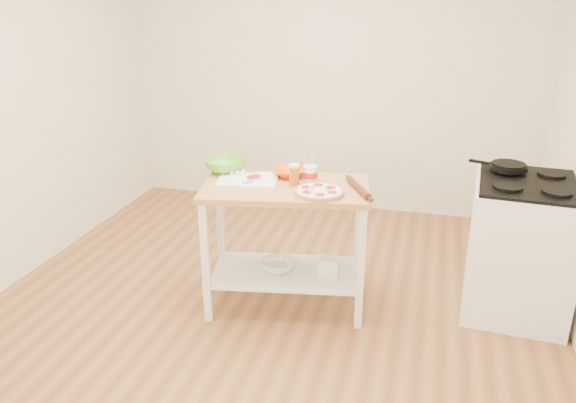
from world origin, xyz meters
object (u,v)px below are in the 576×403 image
at_px(pizza, 319,191).
at_px(yogurt_tub, 310,175).
at_px(orange_bowl, 290,172).
at_px(rolling_pin, 358,188).
at_px(knife, 232,171).
at_px(green_bowl, 225,165).
at_px(shelf_bin, 328,266).
at_px(skillet, 507,167).
at_px(beer_pint, 294,175).
at_px(gas_stove, 520,246).
at_px(cutting_board, 248,179).
at_px(spatula, 251,181).
at_px(prep_island, 286,221).
at_px(shelf_glass_bowl, 278,266).

height_order(pizza, yogurt_tub, yogurt_tub).
bearing_deg(orange_bowl, rolling_pin, -19.26).
distance_m(knife, yogurt_tub, 0.59).
bearing_deg(green_bowl, shelf_bin, -10.84).
relative_size(skillet, yogurt_tub, 1.87).
bearing_deg(yogurt_tub, pizza, -62.30).
relative_size(beer_pint, rolling_pin, 0.40).
bearing_deg(orange_bowl, green_bowl, -178.36).
height_order(gas_stove, green_bowl, gas_stove).
relative_size(cutting_board, green_bowl, 1.51).
bearing_deg(cutting_board, spatula, -61.29).
distance_m(cutting_board, spatula, 0.06).
distance_m(orange_bowl, shelf_bin, 0.70).
distance_m(orange_bowl, rolling_pin, 0.53).
xyz_separation_m(knife, beer_pint, (0.49, -0.14, 0.06)).
relative_size(gas_stove, spatula, 7.54).
relative_size(prep_island, knife, 4.41).
bearing_deg(yogurt_tub, orange_bowl, 148.79).
bearing_deg(rolling_pin, cutting_board, 178.40).
distance_m(spatula, knife, 0.26).
xyz_separation_m(knife, rolling_pin, (0.92, -0.14, 0.00)).
distance_m(prep_island, orange_bowl, 0.35).
distance_m(gas_stove, skillet, 0.55).
relative_size(pizza, beer_pint, 2.23).
xyz_separation_m(spatula, beer_pint, (0.29, 0.03, 0.06)).
distance_m(beer_pint, rolling_pin, 0.43).
xyz_separation_m(yogurt_tub, shelf_glass_bowl, (-0.20, -0.10, -0.66)).
bearing_deg(orange_bowl, shelf_glass_bowl, -99.65).
relative_size(pizza, yogurt_tub, 1.55).
xyz_separation_m(shelf_glass_bowl, shelf_bin, (0.35, 0.04, 0.03)).
distance_m(knife, beer_pint, 0.51).
bearing_deg(spatula, orange_bowl, -7.87).
distance_m(cutting_board, green_bowl, 0.26).
relative_size(spatula, knife, 0.55).
relative_size(pizza, shelf_glass_bowl, 1.34).
distance_m(knife, shelf_glass_bowl, 0.75).
distance_m(pizza, rolling_pin, 0.26).
height_order(knife, shelf_bin, knife).
xyz_separation_m(spatula, orange_bowl, (0.22, 0.20, 0.01)).
bearing_deg(green_bowl, knife, -20.96).
distance_m(green_bowl, shelf_bin, 1.02).
relative_size(pizza, spatula, 2.18).
xyz_separation_m(skillet, cutting_board, (-1.71, -0.52, -0.07)).
bearing_deg(knife, shelf_bin, -12.91).
relative_size(rolling_pin, shelf_glass_bowl, 1.52).
bearing_deg(pizza, yogurt_tub, 117.70).
bearing_deg(shelf_bin, beer_pint, -178.46).
relative_size(skillet, cutting_board, 0.87).
bearing_deg(beer_pint, pizza, -32.27).
height_order(skillet, orange_bowl, skillet).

